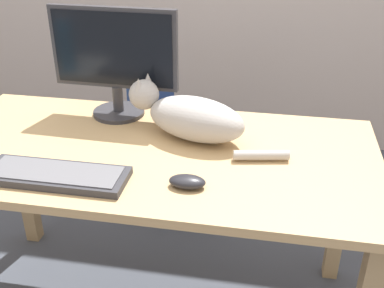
# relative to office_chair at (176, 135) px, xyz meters

# --- Properties ---
(desk) EXTENTS (1.52, 0.74, 0.73)m
(desk) POSITION_rel_office_chair_xyz_m (0.09, -0.79, 0.25)
(desk) COLOR tan
(desk) RESTS_ON ground_plane
(office_chair) EXTENTS (0.50, 0.48, 0.90)m
(office_chair) POSITION_rel_office_chair_xyz_m (0.00, 0.00, 0.00)
(office_chair) COLOR black
(office_chair) RESTS_ON ground_plane
(monitor) EXTENTS (0.48, 0.20, 0.42)m
(monitor) POSITION_rel_office_chair_xyz_m (-0.11, -0.53, 0.57)
(monitor) COLOR #333338
(monitor) RESTS_ON desk
(keyboard) EXTENTS (0.44, 0.15, 0.03)m
(keyboard) POSITION_rel_office_chair_xyz_m (-0.15, -1.02, 0.36)
(keyboard) COLOR #333338
(keyboard) RESTS_ON desk
(cat) EXTENTS (0.58, 0.29, 0.20)m
(cat) POSITION_rel_office_chair_xyz_m (0.20, -0.67, 0.43)
(cat) COLOR #B2ADA8
(cat) RESTS_ON desk
(computer_mouse) EXTENTS (0.11, 0.06, 0.04)m
(computer_mouse) POSITION_rel_office_chair_xyz_m (0.25, -0.99, 0.37)
(computer_mouse) COLOR #232328
(computer_mouse) RESTS_ON desk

